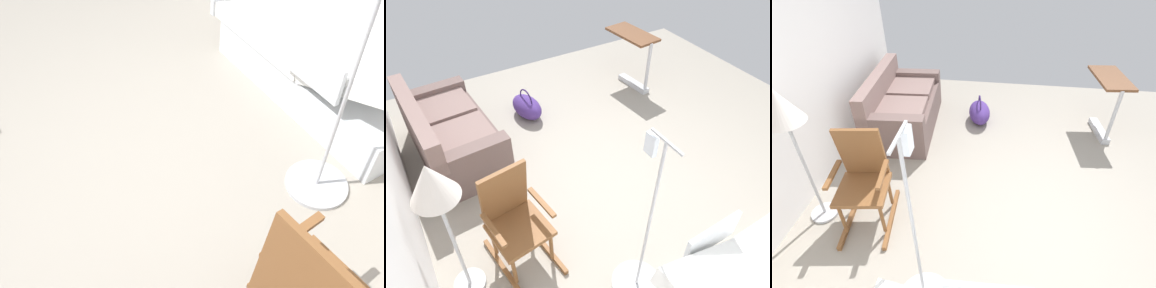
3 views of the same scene
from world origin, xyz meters
TOP-DOWN VIEW (x-y plane):
  - ground_plane at (0.00, 0.00)m, footprint 6.31×6.31m
  - hospital_bed at (-1.82, -0.06)m, footprint 1.07×2.13m
  - iv_pole at (-1.10, 0.77)m, footprint 0.44×0.44m

SIDE VIEW (x-z plane):
  - ground_plane at x=0.00m, z-range 0.00..0.00m
  - iv_pole at x=-1.10m, z-range -0.59..1.09m
  - hospital_bed at x=-1.82m, z-range -0.18..0.78m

